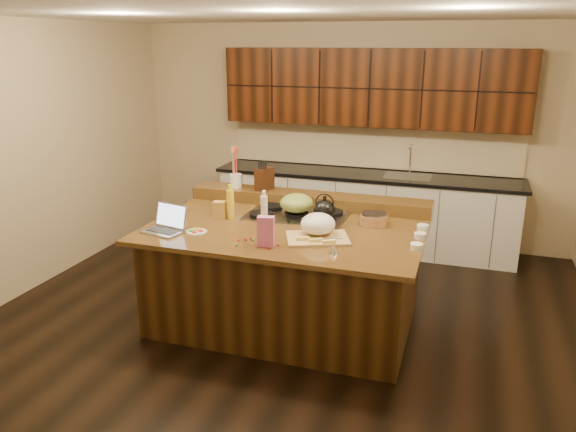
% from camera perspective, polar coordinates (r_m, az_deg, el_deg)
% --- Properties ---
extents(room, '(5.52, 5.02, 2.72)m').
position_cam_1_polar(room, '(4.82, -0.19, 3.80)').
color(room, black).
rests_on(room, ground).
extents(island, '(2.40, 1.60, 0.92)m').
position_cam_1_polar(island, '(5.10, -0.18, -5.91)').
color(island, black).
rests_on(island, ground).
extents(back_ledge, '(2.40, 0.30, 0.12)m').
position_cam_1_polar(back_ledge, '(5.56, 2.10, 1.71)').
color(back_ledge, black).
rests_on(back_ledge, island).
extents(cooktop, '(0.92, 0.52, 0.05)m').
position_cam_1_polar(cooktop, '(5.21, 0.86, 0.11)').
color(cooktop, gray).
rests_on(cooktop, island).
extents(back_counter, '(3.70, 0.66, 2.40)m').
position_cam_1_polar(back_counter, '(6.94, 8.04, 4.74)').
color(back_counter, silver).
rests_on(back_counter, ground).
extents(kettle, '(0.23, 0.23, 0.18)m').
position_cam_1_polar(kettle, '(4.97, 3.72, 0.65)').
color(kettle, black).
rests_on(kettle, cooktop).
extents(green_bowl, '(0.38, 0.38, 0.17)m').
position_cam_1_polar(green_bowl, '(5.17, 0.87, 1.32)').
color(green_bowl, olive).
rests_on(green_bowl, cooktop).
extents(laptop, '(0.37, 0.32, 0.23)m').
position_cam_1_polar(laptop, '(4.91, -12.21, -0.80)').
color(laptop, '#B7B7BC').
rests_on(laptop, island).
extents(oil_bottle, '(0.09, 0.09, 0.27)m').
position_cam_1_polar(oil_bottle, '(5.14, -5.87, 1.18)').
color(oil_bottle, yellow).
rests_on(oil_bottle, island).
extents(vinegar_bottle, '(0.07, 0.07, 0.25)m').
position_cam_1_polar(vinegar_bottle, '(5.00, -2.44, 0.66)').
color(vinegar_bottle, silver).
rests_on(vinegar_bottle, island).
extents(wooden_tray, '(0.60, 0.52, 0.20)m').
position_cam_1_polar(wooden_tray, '(4.64, 3.06, -1.13)').
color(wooden_tray, tan).
rests_on(wooden_tray, island).
extents(ramekin_a, '(0.12, 0.12, 0.04)m').
position_cam_1_polar(ramekin_a, '(4.52, 12.94, -3.01)').
color(ramekin_a, white).
rests_on(ramekin_a, island).
extents(ramekin_b, '(0.12, 0.12, 0.04)m').
position_cam_1_polar(ramekin_b, '(4.76, 13.27, -1.95)').
color(ramekin_b, white).
rests_on(ramekin_b, island).
extents(ramekin_c, '(0.11, 0.11, 0.04)m').
position_cam_1_polar(ramekin_c, '(4.98, 13.52, -1.12)').
color(ramekin_c, white).
rests_on(ramekin_c, island).
extents(strainer_bowl, '(0.30, 0.30, 0.09)m').
position_cam_1_polar(strainer_bowl, '(5.02, 8.71, -0.41)').
color(strainer_bowl, '#996B3F').
rests_on(strainer_bowl, island).
extents(kitchen_timer, '(0.10, 0.10, 0.07)m').
position_cam_1_polar(kitchen_timer, '(4.31, 4.68, -3.40)').
color(kitchen_timer, silver).
rests_on(kitchen_timer, island).
extents(pink_bag, '(0.14, 0.09, 0.25)m').
position_cam_1_polar(pink_bag, '(4.43, -2.26, -1.58)').
color(pink_bag, '#D0629C').
rests_on(pink_bag, island).
extents(candy_plate, '(0.22, 0.22, 0.01)m').
position_cam_1_polar(candy_plate, '(4.84, -9.28, -1.60)').
color(candy_plate, white).
rests_on(candy_plate, island).
extents(package_box, '(0.12, 0.09, 0.16)m').
position_cam_1_polar(package_box, '(5.18, -6.96, 0.63)').
color(package_box, '#BD9242').
rests_on(package_box, island).
extents(utensil_crock, '(0.13, 0.13, 0.14)m').
position_cam_1_polar(utensil_crock, '(5.78, -5.32, 3.59)').
color(utensil_crock, white).
rests_on(utensil_crock, back_ledge).
extents(knife_block, '(0.17, 0.21, 0.22)m').
position_cam_1_polar(knife_block, '(5.66, -2.41, 3.78)').
color(knife_block, black).
rests_on(knife_block, back_ledge).
extents(gumdrop_0, '(0.02, 0.02, 0.02)m').
position_cam_1_polar(gumdrop_0, '(4.62, -3.78, -2.30)').
color(gumdrop_0, red).
rests_on(gumdrop_0, island).
extents(gumdrop_1, '(0.02, 0.02, 0.02)m').
position_cam_1_polar(gumdrop_1, '(4.46, -2.65, -3.00)').
color(gumdrop_1, '#198C26').
rests_on(gumdrop_1, island).
extents(gumdrop_2, '(0.02, 0.02, 0.02)m').
position_cam_1_polar(gumdrop_2, '(4.40, -1.95, -3.28)').
color(gumdrop_2, red).
rests_on(gumdrop_2, island).
extents(gumdrop_3, '(0.02, 0.02, 0.02)m').
position_cam_1_polar(gumdrop_3, '(4.50, -1.70, -2.81)').
color(gumdrop_3, '#198C26').
rests_on(gumdrop_3, island).
extents(gumdrop_4, '(0.02, 0.02, 0.02)m').
position_cam_1_polar(gumdrop_4, '(4.46, -1.02, -2.97)').
color(gumdrop_4, red).
rests_on(gumdrop_4, island).
extents(gumdrop_5, '(0.02, 0.02, 0.02)m').
position_cam_1_polar(gumdrop_5, '(4.59, -3.58, -2.42)').
color(gumdrop_5, '#198C26').
rests_on(gumdrop_5, island).
extents(gumdrop_6, '(0.02, 0.02, 0.02)m').
position_cam_1_polar(gumdrop_6, '(4.59, -5.05, -2.45)').
color(gumdrop_6, red).
rests_on(gumdrop_6, island).
extents(gumdrop_7, '(0.02, 0.02, 0.02)m').
position_cam_1_polar(gumdrop_7, '(4.49, 0.43, -2.85)').
color(gumdrop_7, '#198C26').
rests_on(gumdrop_7, island).
extents(gumdrop_8, '(0.02, 0.02, 0.02)m').
position_cam_1_polar(gumdrop_8, '(4.60, -4.33, -2.41)').
color(gumdrop_8, red).
rests_on(gumdrop_8, island).
extents(gumdrop_9, '(0.02, 0.02, 0.02)m').
position_cam_1_polar(gumdrop_9, '(4.48, -5.31, -2.96)').
color(gumdrop_9, '#198C26').
rests_on(gumdrop_9, island).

